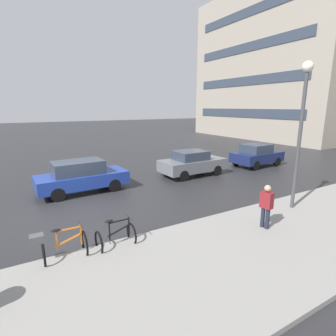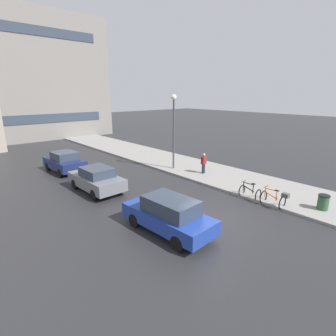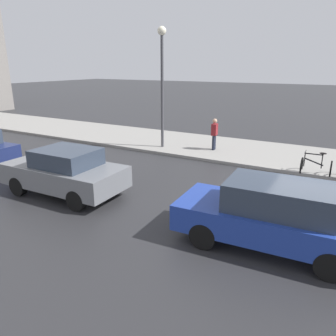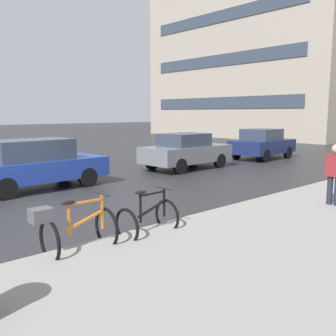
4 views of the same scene
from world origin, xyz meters
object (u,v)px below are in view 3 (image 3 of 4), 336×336
Objects in this scene: pedestrian at (214,134)px; streetlamp at (162,71)px; bicycle_second at (316,167)px; car_grey at (65,171)px; car_blue at (273,215)px.

streetlamp is (-0.73, 2.51, 2.93)m from pedestrian.
pedestrian reaches higher than bicycle_second.
car_grey is at bearing 163.60° from pedestrian.
bicycle_second is 0.19× the size of streetlamp.
car_grey is 2.48× the size of pedestrian.
streetlamp reaches higher than bicycle_second.
streetlamp reaches higher than car_blue.
car_grey is (0.01, 6.72, -0.03)m from car_blue.
streetlamp is (6.82, 7.01, 3.06)m from car_blue.
car_blue is at bearing -90.12° from car_grey.
pedestrian is (7.54, -2.22, 0.16)m from car_grey.
bicycle_second is 6.11m from car_blue.
bicycle_second is 8.14m from streetlamp.
car_blue reaches higher than car_grey.
pedestrian is at bearing 73.10° from bicycle_second.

